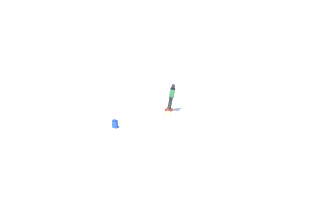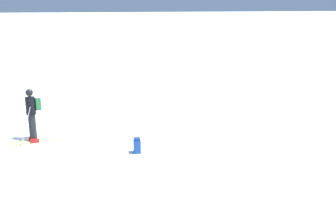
{
  "view_description": "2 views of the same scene",
  "coord_description": "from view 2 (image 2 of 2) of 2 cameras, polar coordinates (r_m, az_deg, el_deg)",
  "views": [
    {
      "loc": [
        -6.2,
        17.91,
        8.36
      ],
      "look_at": [
        0.29,
        2.82,
        1.65
      ],
      "focal_mm": 35.0,
      "sensor_mm": 36.0,
      "label": 1
    },
    {
      "loc": [
        17.97,
        2.04,
        5.0
      ],
      "look_at": [
        1.21,
        4.89,
        1.08
      ],
      "focal_mm": 50.0,
      "sensor_mm": 36.0,
      "label": 2
    }
  ],
  "objects": [
    {
      "name": "ground_plane",
      "position": [
        18.76,
        -15.56,
        -2.97
      ],
      "size": [
        300.0,
        300.0,
        0.0
      ],
      "primitive_type": "plane",
      "color": "white"
    },
    {
      "name": "skier",
      "position": [
        17.28,
        -16.26,
        -0.79
      ],
      "size": [
        1.26,
        1.81,
        1.88
      ],
      "rotation": [
        0.0,
        0.0,
        0.29
      ],
      "color": "yellow",
      "rests_on": "ground"
    },
    {
      "name": "spare_backpack",
      "position": [
        15.47,
        -3.79,
        -4.96
      ],
      "size": [
        0.3,
        0.22,
        0.5
      ],
      "rotation": [
        0.0,
        0.0,
        3.13
      ],
      "color": "#194293",
      "rests_on": "ground"
    }
  ]
}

